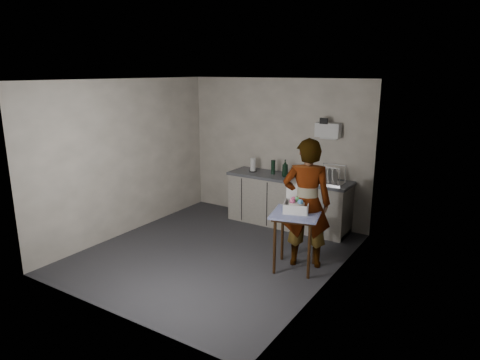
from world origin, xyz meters
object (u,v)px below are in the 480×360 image
Objects in this scene: soda_can at (284,172)px; paper_towel at (253,165)px; standing_man at (307,203)px; dish_rack at (330,179)px; bakery_box at (297,204)px; dark_bottle at (273,167)px; soap_bottle at (285,168)px; side_table at (296,220)px; kitchen_counter at (288,203)px.

paper_towel is (-0.62, -0.04, 0.06)m from soda_can.
paper_towel is at bearing -60.13° from standing_man.
bakery_box is (0.05, -1.40, -0.04)m from dish_rack.
soap_bottle is at bearing -8.53° from dark_bottle.
side_table is 2.22m from paper_towel.
bakery_box is (0.94, -1.49, -0.03)m from soda_can.
soda_can is (-0.97, 1.56, 0.25)m from side_table.
standing_man is 1.63m from soap_bottle.
dark_bottle is at bearing 109.22° from bakery_box.
standing_man reaches higher than kitchen_counter.
paper_towel is at bearing -175.93° from soda_can.
standing_man reaches higher than side_table.
side_table is 2.78× the size of soap_bottle.
dark_bottle is (-1.18, 1.53, 0.31)m from side_table.
bakery_box is at bearing 99.05° from side_table.
dark_bottle is at bearing 176.86° from dish_rack.
soap_bottle is at bearing 178.52° from dish_rack.
dish_rack reaches higher than side_table.
dish_rack is 1.40m from bakery_box.
soap_bottle is at bearing 103.09° from bakery_box.
dish_rack is at bearing 79.02° from side_table.
soda_can is at bearing 126.90° from soap_bottle.
standing_man reaches higher than bakery_box.
bakery_box reaches higher than dark_bottle.
paper_towel is at bearing -179.50° from kitchen_counter.
side_table is 3.22× the size of dark_bottle.
soda_can is 0.63m from paper_towel.
soap_bottle reaches higher than dark_bottle.
dark_bottle is (-0.26, 0.04, -0.02)m from soap_bottle.
soap_bottle is at bearing -74.40° from standing_man.
kitchen_counter is at bearing 176.58° from dish_rack.
soap_bottle is 1.69m from bakery_box.
kitchen_counter is 8.68× the size of dark_bottle.
standing_man is at bearing -52.72° from soda_can.
paper_towel is at bearing 122.53° from side_table.
soap_bottle is 0.12m from soda_can.
bakery_box is at bearing -42.73° from paper_towel.
dark_bottle is at bearing 171.47° from soap_bottle.
soap_bottle is 0.63× the size of bakery_box.
dark_bottle is 0.41m from paper_towel.
soda_can reaches higher than side_table.
dark_bottle is 0.55× the size of bakery_box.
soap_bottle is at bearing -53.10° from soda_can.
soda_can is at bearing 103.31° from bakery_box.
soda_can is 0.49× the size of paper_towel.
soap_bottle is at bearing -1.61° from paper_towel.
kitchen_counter is at bearing 22.14° from soap_bottle.
soap_bottle is 0.69× the size of dish_rack.
paper_towel is 0.57× the size of dish_rack.
dark_bottle is at bearing 113.71° from side_table.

